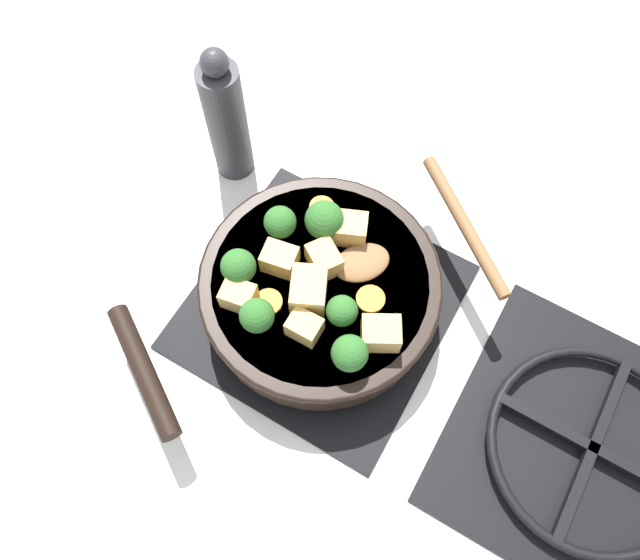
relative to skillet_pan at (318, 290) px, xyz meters
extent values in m
plane|color=silver|center=(0.00, 0.00, -0.06)|extent=(2.40, 2.40, 0.00)
cube|color=black|center=(0.00, 0.00, -0.05)|extent=(0.31, 0.31, 0.01)
torus|color=black|center=(0.00, 0.00, -0.04)|extent=(0.24, 0.24, 0.01)
cube|color=black|center=(0.00, 0.00, -0.04)|extent=(0.01, 0.23, 0.01)
cube|color=black|center=(0.00, 0.00, -0.04)|extent=(0.23, 0.01, 0.01)
cube|color=black|center=(0.00, 0.36, -0.05)|extent=(0.31, 0.31, 0.01)
torus|color=black|center=(0.00, 0.36, -0.04)|extent=(0.24, 0.24, 0.01)
cube|color=black|center=(0.00, 0.36, -0.04)|extent=(0.01, 0.23, 0.01)
cube|color=black|center=(0.00, 0.36, -0.04)|extent=(0.23, 0.01, 0.01)
cylinder|color=black|center=(0.00, 0.00, 0.00)|extent=(0.28, 0.28, 0.06)
cylinder|color=brown|center=(0.00, 0.00, 0.00)|extent=(0.26, 0.26, 0.05)
torus|color=black|center=(0.00, 0.00, 0.02)|extent=(0.29, 0.29, 0.01)
cylinder|color=black|center=(0.19, -0.12, 0.01)|extent=(0.11, 0.15, 0.02)
ellipsoid|color=brown|center=(-0.04, 0.03, 0.03)|extent=(0.08, 0.08, 0.01)
cylinder|color=brown|center=(-0.15, 0.12, 0.03)|extent=(0.14, 0.17, 0.02)
cube|color=tan|center=(0.03, 0.10, 0.04)|extent=(0.05, 0.05, 0.03)
cube|color=tan|center=(-0.07, 0.00, 0.04)|extent=(0.05, 0.05, 0.03)
cube|color=tan|center=(0.00, -0.05, 0.04)|extent=(0.04, 0.04, 0.03)
cube|color=tan|center=(-0.02, 0.00, 0.04)|extent=(0.05, 0.05, 0.03)
cube|color=tan|center=(0.02, 0.00, 0.04)|extent=(0.06, 0.06, 0.04)
cube|color=tan|center=(0.06, 0.02, 0.04)|extent=(0.03, 0.04, 0.03)
cube|color=tan|center=(0.07, -0.06, 0.04)|extent=(0.04, 0.04, 0.03)
cylinder|color=#709956|center=(-0.06, -0.03, 0.03)|extent=(0.01, 0.01, 0.01)
sphere|color=#2D6628|center=(-0.06, -0.03, 0.05)|extent=(0.05, 0.05, 0.05)
cylinder|color=#709956|center=(-0.03, -0.07, 0.03)|extent=(0.01, 0.01, 0.01)
sphere|color=#2D6628|center=(-0.03, -0.07, 0.05)|extent=(0.04, 0.04, 0.04)
cylinder|color=#709956|center=(0.07, 0.08, 0.03)|extent=(0.01, 0.01, 0.01)
sphere|color=#2D6628|center=(0.07, 0.08, 0.05)|extent=(0.04, 0.04, 0.04)
cylinder|color=#709956|center=(0.08, -0.03, 0.03)|extent=(0.01, 0.01, 0.01)
sphere|color=#2D6628|center=(0.08, -0.03, 0.05)|extent=(0.04, 0.04, 0.04)
cylinder|color=#709956|center=(0.04, -0.08, 0.03)|extent=(0.01, 0.01, 0.01)
sphere|color=#2D6628|center=(0.04, -0.08, 0.05)|extent=(0.04, 0.04, 0.04)
cylinder|color=#709956|center=(0.03, 0.05, 0.03)|extent=(0.01, 0.01, 0.01)
sphere|color=#2D6628|center=(0.03, 0.05, 0.05)|extent=(0.04, 0.04, 0.04)
cylinder|color=orange|center=(-0.01, 0.06, 0.03)|extent=(0.03, 0.03, 0.01)
cylinder|color=orange|center=(0.05, -0.04, 0.03)|extent=(0.03, 0.03, 0.01)
cylinder|color=orange|center=(-0.09, -0.05, 0.03)|extent=(0.03, 0.03, 0.01)
cylinder|color=#333338|center=(-0.13, -0.21, 0.03)|extent=(0.05, 0.05, 0.19)
sphere|color=#333338|center=(-0.13, -0.21, 0.14)|extent=(0.03, 0.03, 0.03)
camera|label=1|loc=(0.26, 0.15, 0.69)|focal=35.00mm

